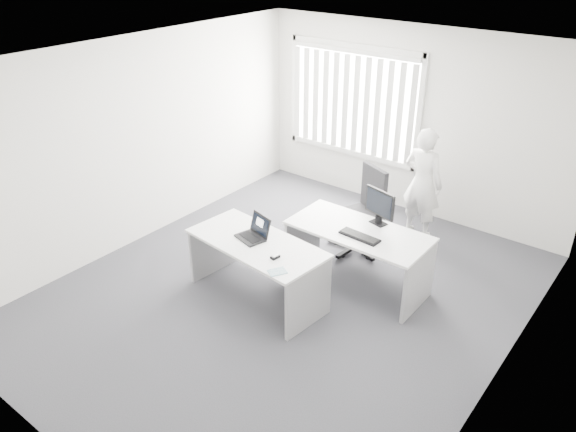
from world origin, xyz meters
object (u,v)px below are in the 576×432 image
Objects in this scene: person at (423,183)px; laptop at (250,229)px; desk_near at (257,258)px; monitor at (380,207)px; office_chair at (361,225)px; desk_far at (358,245)px.

person is 2.75m from laptop.
monitor is at bearing 59.62° from desk_near.
laptop is at bearing -80.99° from office_chair.
person is (0.82, 2.60, 0.25)m from desk_near.
office_chair is at bearing 83.61° from desk_near.
office_chair reaches higher than desk_far.
desk_far is 3.83× the size of monitor.
laptop is at bearing -133.38° from desk_far.
laptop is at bearing 75.46° from person.
person is 3.62× the size of monitor.
desk_far is 0.53m from monitor.
office_chair is at bearing 150.78° from monitor.
desk_far reaches higher than desk_near.
laptop is 1.58m from monitor.
monitor is (0.10, 0.28, 0.44)m from desk_far.
desk_far is 1.34m from laptop.
desk_far is at bearing 94.17° from person.
desk_near is at bearing 77.56° from person.
office_chair is at bearing 67.66° from person.
person is (0.02, 1.65, 0.24)m from desk_far.
office_chair is 1.87m from laptop.
person is (0.45, 0.86, 0.44)m from office_chair.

